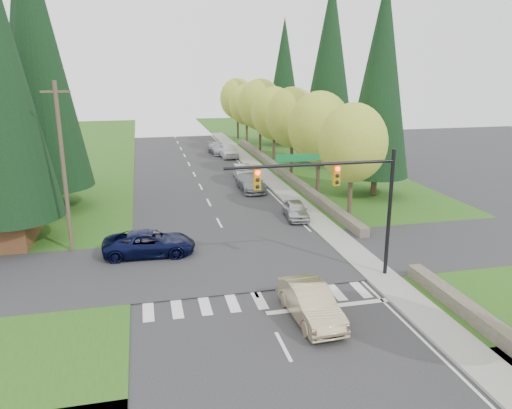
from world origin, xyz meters
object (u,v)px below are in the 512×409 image
object	(u,v)px
parked_car_e	(218,148)
parked_car_c	(242,172)
parked_car_a	(296,210)
parked_car_d	(228,151)
sedan_champagne	(311,303)
parked_car_b	(251,182)
suv_navy	(149,243)

from	to	relation	value
parked_car_e	parked_car_c	bearing A→B (deg)	-94.29
parked_car_a	parked_car_d	bearing A→B (deg)	97.27
sedan_champagne	parked_car_c	xyz separation A→B (m)	(2.63, 28.12, -0.09)
parked_car_b	parked_car_d	bearing A→B (deg)	87.42
sedan_champagne	parked_car_c	bearing A→B (deg)	81.60
suv_navy	parked_car_a	bearing A→B (deg)	-61.34
parked_car_c	parked_car_e	bearing A→B (deg)	93.69
parked_car_b	parked_car_c	distance (m)	4.82
parked_car_e	sedan_champagne	bearing A→B (deg)	-98.36
sedan_champagne	parked_car_e	distance (m)	42.57
parked_car_c	parked_car_b	bearing A→B (deg)	-89.46
parked_car_b	parked_car_c	xyz separation A→B (m)	(0.20, 4.81, -0.03)
suv_navy	parked_car_c	distance (m)	20.94
sedan_champagne	parked_car_e	size ratio (longest dim) A/B	1.02
parked_car_e	parked_car_d	bearing A→B (deg)	-78.11
sedan_champagne	parked_car_d	distance (m)	39.97
sedan_champagne	suv_navy	distance (m)	11.54
parked_car_d	parked_car_e	xyz separation A→B (m)	(-0.81, 2.66, -0.14)
suv_navy	parked_car_b	world-z (taller)	suv_navy
parked_car_b	parked_car_e	distance (m)	19.19
parked_car_b	parked_car_e	bearing A→B (deg)	90.24
parked_car_c	parked_car_e	xyz separation A→B (m)	(-0.20, 14.38, -0.01)
sedan_champagne	parked_car_b	xyz separation A→B (m)	(2.43, 23.31, -0.05)
parked_car_a	parked_car_d	size ratio (longest dim) A/B	0.80
parked_car_a	parked_car_e	world-z (taller)	parked_car_e
parked_car_d	parked_car_e	bearing A→B (deg)	102.50
parked_car_b	parked_car_e	world-z (taller)	parked_car_b
parked_car_c	parked_car_d	xyz separation A→B (m)	(0.61, 11.72, 0.12)
suv_navy	parked_car_e	bearing A→B (deg)	-12.33
parked_car_a	parked_car_b	bearing A→B (deg)	104.90
parked_car_a	parked_car_c	bearing A→B (deg)	100.96
suv_navy	parked_car_e	world-z (taller)	suv_navy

